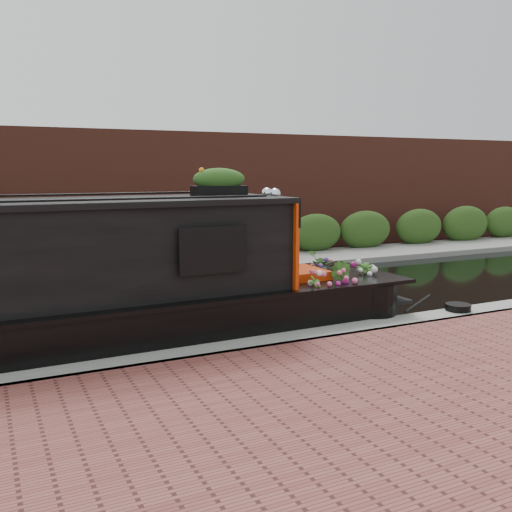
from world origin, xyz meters
name	(u,v)px	position (x,y,z in m)	size (l,w,h in m)	color
ground	(165,312)	(0.00, 0.00, 0.00)	(80.00, 80.00, 0.00)	black
near_bank_coping	(231,361)	(0.00, -3.30, 0.00)	(40.00, 0.60, 0.50)	gray
near_bank_pavers	(393,485)	(0.00, -7.00, 0.00)	(40.00, 7.00, 0.50)	brown
far_bank_path	(119,276)	(0.00, 4.20, 0.00)	(40.00, 2.40, 0.34)	gray
far_hedge	(112,271)	(0.00, 5.10, 0.00)	(40.00, 1.10, 2.80)	#294918
far_brick_wall	(98,260)	(0.00, 7.20, 0.00)	(40.00, 1.00, 8.00)	brown
rope_fender	(381,305)	(3.78, -1.99, 0.17)	(0.34, 0.34, 0.39)	brown
coiled_mooring_rope	(458,307)	(4.57, -3.21, 0.31)	(0.46, 0.46, 0.12)	black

